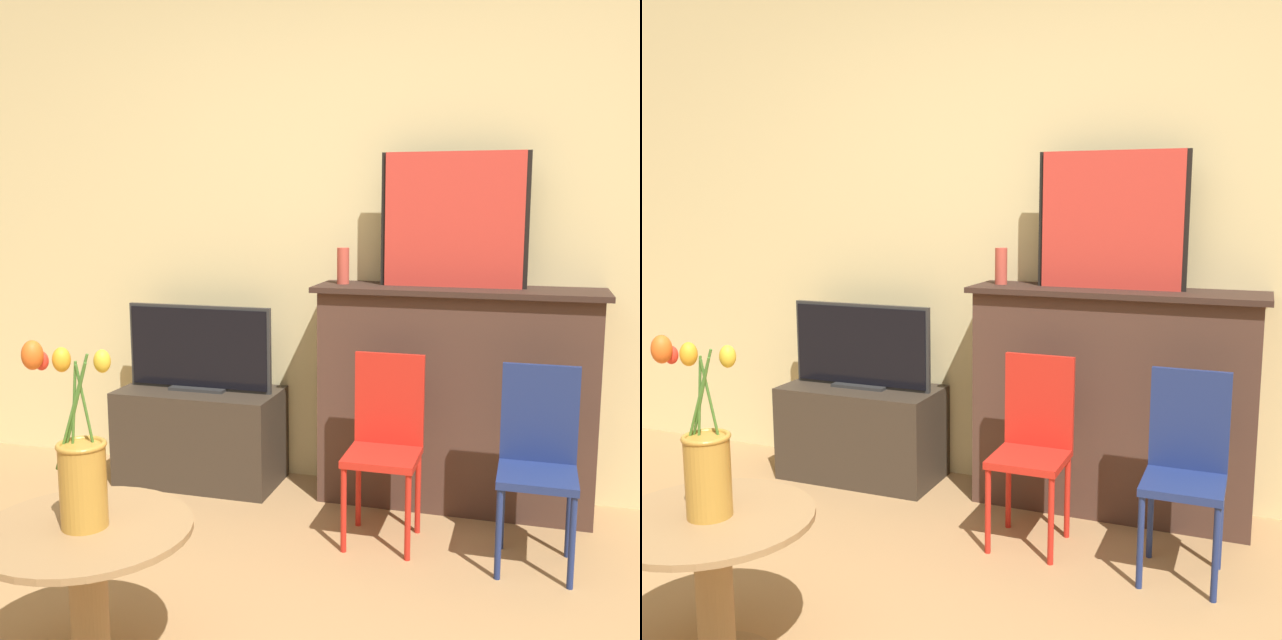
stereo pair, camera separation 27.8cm
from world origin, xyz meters
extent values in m
cube|color=beige|center=(0.00, 2.13, 1.35)|extent=(8.00, 0.06, 2.70)
cube|color=#4C3328|center=(0.34, 1.94, 0.51)|extent=(1.23, 0.32, 1.02)
cube|color=#35231C|center=(0.34, 1.93, 1.01)|extent=(1.29, 0.36, 0.02)
cube|color=black|center=(0.31, 1.95, 1.32)|extent=(0.65, 0.02, 0.60)
cube|color=red|center=(0.31, 1.94, 1.32)|extent=(0.61, 0.02, 0.60)
cylinder|color=#CC4C3D|center=(-0.20, 1.94, 1.10)|extent=(0.06, 0.06, 0.17)
cube|color=#382D23|center=(-0.92, 1.88, 0.24)|extent=(0.80, 0.40, 0.47)
cube|color=#2D2D2D|center=(-0.92, 1.88, 0.48)|extent=(0.29, 0.12, 0.02)
cube|color=#2D2D2D|center=(-0.92, 1.89, 0.69)|extent=(0.75, 0.02, 0.42)
cube|color=black|center=(-0.92, 1.88, 0.69)|extent=(0.72, 0.02, 0.39)
cylinder|color=red|center=(-0.03, 1.32, 0.18)|extent=(0.02, 0.02, 0.35)
cylinder|color=red|center=(0.23, 1.32, 0.18)|extent=(0.02, 0.02, 0.35)
cylinder|color=red|center=(-0.03, 1.58, 0.18)|extent=(0.02, 0.02, 0.35)
cylinder|color=red|center=(0.23, 1.58, 0.18)|extent=(0.02, 0.02, 0.35)
cube|color=red|center=(0.10, 1.45, 0.37)|extent=(0.29, 0.29, 0.03)
cube|color=red|center=(0.10, 1.58, 0.58)|extent=(0.29, 0.02, 0.39)
cylinder|color=navy|center=(0.58, 1.26, 0.18)|extent=(0.02, 0.02, 0.35)
cylinder|color=navy|center=(0.84, 1.26, 0.18)|extent=(0.02, 0.02, 0.35)
cylinder|color=navy|center=(0.58, 1.52, 0.18)|extent=(0.02, 0.02, 0.35)
cylinder|color=navy|center=(0.84, 1.52, 0.18)|extent=(0.02, 0.02, 0.35)
cube|color=navy|center=(0.71, 1.39, 0.37)|extent=(0.29, 0.29, 0.03)
cube|color=navy|center=(0.71, 1.53, 0.58)|extent=(0.29, 0.02, 0.39)
cylinder|color=#99754C|center=(-0.53, 0.30, 0.23)|extent=(0.11, 0.11, 0.47)
cylinder|color=#99754C|center=(-0.53, 0.30, 0.48)|extent=(0.61, 0.61, 0.02)
cylinder|color=#B78433|center=(-0.53, 0.30, 0.61)|extent=(0.13, 0.13, 0.24)
torus|color=#B78433|center=(-0.53, 0.30, 0.73)|extent=(0.14, 0.14, 0.02)
cylinder|color=#477A2D|center=(-0.55, 0.30, 0.81)|extent=(0.04, 0.02, 0.32)
ellipsoid|color=orange|center=(-0.58, 0.31, 0.97)|extent=(0.05, 0.05, 0.07)
cylinder|color=#477A2D|center=(-0.55, 0.30, 0.81)|extent=(0.11, 0.02, 0.31)
ellipsoid|color=red|center=(-0.66, 0.32, 0.96)|extent=(0.04, 0.04, 0.05)
cylinder|color=#477A2D|center=(-0.52, 0.32, 0.80)|extent=(0.03, 0.05, 0.31)
ellipsoid|color=gold|center=(-0.49, 0.37, 0.96)|extent=(0.05, 0.05, 0.07)
cylinder|color=#477A2D|center=(-0.55, 0.30, 0.82)|extent=(0.12, 0.02, 0.34)
ellipsoid|color=orange|center=(-0.66, 0.29, 0.98)|extent=(0.06, 0.06, 0.08)
camera|label=1|loc=(0.67, -1.44, 1.40)|focal=42.00mm
camera|label=2|loc=(0.93, -1.35, 1.40)|focal=42.00mm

